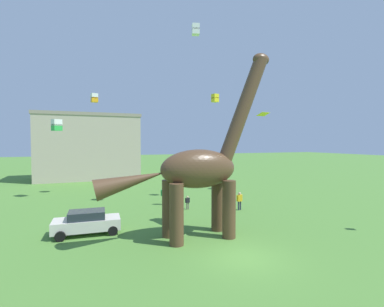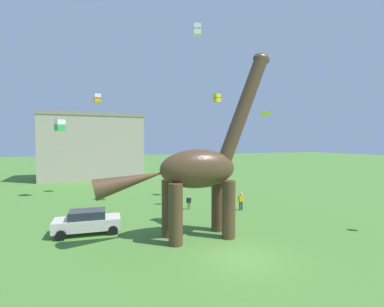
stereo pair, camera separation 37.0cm
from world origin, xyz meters
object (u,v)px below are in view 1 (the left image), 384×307
at_px(kite_mid_center, 94,98).
at_px(kite_near_high, 196,30).
at_px(dinosaur_sculpture, 198,169).
at_px(person_strolling_adult, 164,194).
at_px(person_near_flyer, 230,195).
at_px(parked_sedan_left, 87,222).
at_px(kite_far_left, 57,125).
at_px(kite_near_low, 263,114).
at_px(person_far_spectator, 187,201).
at_px(person_watching_child, 239,199).
at_px(kite_drifting, 215,98).

height_order(kite_mid_center, kite_near_high, kite_near_high).
bearing_deg(dinosaur_sculpture, kite_mid_center, 74.68).
relative_size(person_strolling_adult, kite_near_high, 1.81).
bearing_deg(person_near_flyer, parked_sedan_left, 161.01).
height_order(kite_far_left, kite_near_low, kite_near_low).
xyz_separation_m(kite_near_high, kite_near_low, (10.95, 4.85, -6.85)).
relative_size(person_far_spectator, person_strolling_adult, 0.71).
relative_size(dinosaur_sculpture, kite_near_high, 12.75).
height_order(person_far_spectator, kite_near_high, kite_near_high).
distance_m(dinosaur_sculpture, kite_near_high, 14.62).
distance_m(person_watching_child, kite_far_left, 20.46).
distance_m(person_watching_child, kite_mid_center, 19.58).
relative_size(kite_near_high, kite_far_left, 0.79).
bearing_deg(parked_sedan_left, kite_mid_center, 88.44).
xyz_separation_m(person_watching_child, kite_near_high, (-3.16, 2.62, 15.37)).
bearing_deg(kite_drifting, kite_mid_center, 150.25).
relative_size(dinosaur_sculpture, person_far_spectator, 9.93).
bearing_deg(dinosaur_sculpture, person_near_flyer, 15.27).
bearing_deg(kite_near_low, person_near_flyer, -143.16).
bearing_deg(person_strolling_adult, person_far_spectator, -142.50).
distance_m(person_watching_child, kite_drifting, 11.14).
bearing_deg(kite_near_high, person_far_spectator, -146.84).
bearing_deg(parked_sedan_left, kite_near_high, 28.78).
bearing_deg(person_far_spectator, kite_drifting, -48.03).
bearing_deg(dinosaur_sculpture, person_strolling_adult, 54.34).
relative_size(parked_sedan_left, kite_near_high, 4.52).
height_order(person_watching_child, kite_near_low, kite_near_low).
relative_size(person_far_spectator, person_near_flyer, 0.72).
distance_m(kite_drifting, kite_far_left, 17.04).
height_order(kite_drifting, kite_near_high, kite_near_high).
relative_size(person_strolling_adult, kite_far_left, 1.43).
relative_size(parked_sedan_left, person_far_spectator, 3.52).
relative_size(person_strolling_adult, kite_mid_center, 1.77).
xyz_separation_m(dinosaur_sculpture, person_strolling_adult, (0.53, 9.72, -3.33)).
bearing_deg(person_watching_child, kite_mid_center, -141.82).
xyz_separation_m(parked_sedan_left, kite_far_left, (-2.68, 13.51, 7.06)).
bearing_deg(parked_sedan_left, person_strolling_adult, 45.63).
bearing_deg(kite_far_left, person_watching_child, -36.70).
height_order(dinosaur_sculpture, kite_far_left, dinosaur_sculpture).
height_order(parked_sedan_left, person_watching_child, person_watching_child).
height_order(dinosaur_sculpture, person_far_spectator, dinosaur_sculpture).
relative_size(dinosaur_sculpture, kite_mid_center, 12.45).
xyz_separation_m(parked_sedan_left, kite_drifting, (12.96, 7.38, 9.90)).
height_order(dinosaur_sculpture, person_strolling_adult, dinosaur_sculpture).
xyz_separation_m(person_watching_child, kite_mid_center, (-11.60, 12.14, 10.07)).
distance_m(person_near_flyer, kite_mid_center, 18.58).
bearing_deg(kite_far_left, person_near_flyer, -32.60).
distance_m(person_strolling_adult, kite_far_left, 13.83).
bearing_deg(kite_near_low, parked_sedan_left, -155.28).
xyz_separation_m(kite_drifting, kite_far_left, (-15.65, 6.12, -2.85)).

